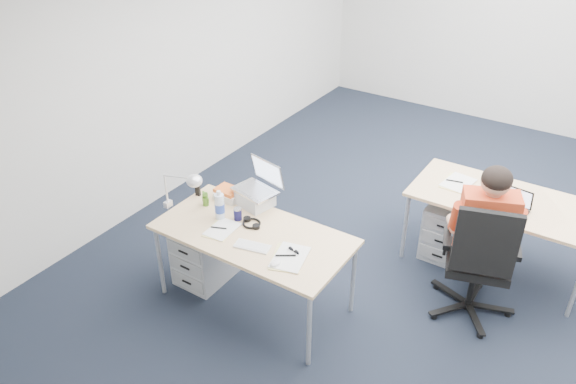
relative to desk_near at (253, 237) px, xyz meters
The scene contains 23 objects.
floor 1.99m from the desk_near, 54.60° to the left, with size 7.00×7.00×0.00m, color black.
room 2.14m from the desk_near, 54.60° to the left, with size 6.02×7.02×2.80m.
desk_near is the anchor object (origin of this frame).
desk_far 2.26m from the desk_near, 46.25° to the left, with size 1.60×0.80×0.73m.
office_chair 1.85m from the desk_near, 29.07° to the left, with size 0.90×0.90×1.14m.
seated_person 1.86m from the desk_near, 34.82° to the left, with size 0.62×0.82×1.37m.
drawer_pedestal_near 0.70m from the desk_near, behind, with size 0.40×0.50×0.55m, color #AEB1B3.
drawer_pedestal_far 2.00m from the desk_near, 54.13° to the left, with size 0.40×0.50×0.55m, color #AEB1B3.
silver_laptop 0.48m from the desk_near, 123.39° to the left, with size 0.36×0.29×0.39m, color silver, non-canonical shape.
wireless_keyboard 0.20m from the desk_near, 55.51° to the right, with size 0.28×0.12×0.01m, color white.
computer_mouse 0.46m from the desk_near, 32.33° to the right, with size 0.06×0.10×0.04m, color white.
headphones 0.13m from the desk_near, 131.75° to the left, with size 0.20×0.15×0.03m, color black, non-canonical shape.
can_koozie 0.25m from the desk_near, 158.57° to the left, with size 0.07×0.07×0.11m, color #171541.
water_bottle 0.40m from the desk_near, behind, with size 0.08×0.08×0.26m, color silver.
bear_figurine 0.61m from the desk_near, 169.47° to the left, with size 0.07×0.06×0.14m, color #30681B, non-canonical shape.
book_stack 0.58m from the desk_near, 148.72° to the left, with size 0.22×0.17×0.10m, color silver.
cordless_phone 0.79m from the desk_near, 165.29° to the left, with size 0.04×0.03×0.16m, color black.
papers_left 0.27m from the desk_near, 154.80° to the right, with size 0.20×0.28×0.01m, color #E4D984.
papers_right 0.44m from the desk_near, 16.72° to the right, with size 0.23×0.33×0.01m, color #E4D984.
sunglasses 0.42m from the desk_near, ahead, with size 0.11×0.05×0.03m, color black, non-canonical shape.
desk_lamp 0.77m from the desk_near, behind, with size 0.38×0.14×0.43m, color silver, non-canonical shape.
dark_laptop 2.20m from the desk_near, 41.29° to the left, with size 0.29×0.28×0.21m, color black, non-canonical shape.
far_papers 2.01m from the desk_near, 56.14° to the left, with size 0.23×0.33×0.01m, color white.
Camera 1 is at (1.17, -4.47, 3.36)m, focal length 35.00 mm.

